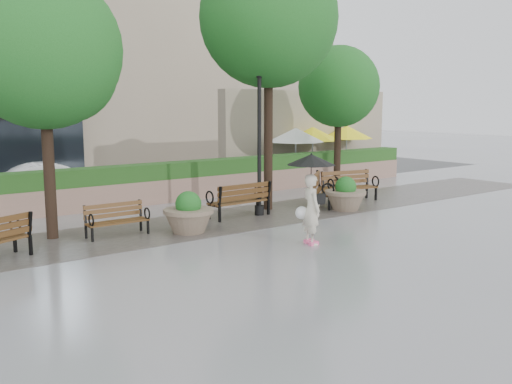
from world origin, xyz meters
TOP-DOWN VIEW (x-y plane):
  - ground at (0.00, 0.00)m, footprint 100.00×100.00m
  - cobble_strip at (0.00, 3.00)m, footprint 28.00×3.20m
  - hedge_wall at (0.00, 7.00)m, footprint 24.00×0.80m
  - cafe_wall at (9.50, 10.00)m, footprint 10.00×0.60m
  - cafe_hedge at (9.00, 7.80)m, footprint 8.00×0.50m
  - asphalt_street at (0.00, 11.00)m, footprint 40.00×7.00m
  - bldg_stone at (10.00, 23.00)m, footprint 18.00×10.00m
  - bench_1 at (-3.40, 2.99)m, footprint 1.58×0.65m
  - bench_2 at (0.54, 3.15)m, footprint 1.95×0.83m
  - bench_3 at (3.98, 3.13)m, footprint 2.01×1.86m
  - bench_4 at (5.26, 3.17)m, footprint 2.06×1.16m
  - planter_left at (-1.74, 2.25)m, footprint 1.32×1.32m
  - planter_right at (3.89, 2.04)m, footprint 1.29×1.29m
  - lamppost at (1.20, 3.04)m, footprint 0.28×0.28m
  - tree_0 at (-4.65, 3.83)m, footprint 3.83×3.80m
  - tree_1 at (2.18, 3.73)m, footprint 4.25×4.25m
  - tree_2 at (7.72, 6.16)m, footprint 3.38×3.27m
  - patio_umb_white at (7.48, 8.58)m, footprint 2.50×2.50m
  - patio_umb_yellow_a at (8.82, 8.94)m, footprint 2.50×2.50m
  - patio_umb_yellow_b at (11.16, 9.04)m, footprint 2.50×2.50m
  - car_right at (-2.61, 10.44)m, footprint 3.81×1.38m
  - pedestrian at (0.01, -0.56)m, footprint 1.18×1.18m

SIDE VIEW (x-z plane):
  - ground at x=0.00m, z-range 0.00..0.00m
  - asphalt_street at x=0.00m, z-range 0.00..0.00m
  - cobble_strip at x=0.00m, z-range 0.00..0.01m
  - bench_1 at x=-3.40m, z-range -0.17..0.67m
  - bench_2 at x=0.54m, z-range -0.21..0.82m
  - bench_4 at x=5.26m, z-range -0.21..0.83m
  - bench_3 at x=3.98m, z-range -0.21..0.85m
  - planter_right at x=3.89m, z-range -0.12..0.97m
  - planter_left at x=-1.74m, z-range -0.12..0.98m
  - cafe_hedge at x=9.00m, z-range 0.00..0.90m
  - car_right at x=-2.61m, z-range 0.00..1.25m
  - hedge_wall at x=0.00m, z-range -0.01..1.34m
  - pedestrian at x=0.01m, z-range 0.24..2.40m
  - lamppost at x=1.20m, z-range -0.25..4.07m
  - patio_umb_white at x=7.48m, z-range 0.84..3.14m
  - patio_umb_yellow_a at x=8.82m, z-range 0.84..3.14m
  - patio_umb_yellow_b at x=11.16m, z-range 0.84..3.14m
  - cafe_wall at x=9.50m, z-range 0.00..4.00m
  - tree_2 at x=7.72m, z-range 1.10..6.80m
  - tree_0 at x=-4.65m, z-range 1.24..7.77m
  - tree_1 at x=2.18m, z-range 1.76..9.85m
  - bldg_stone at x=10.00m, z-range 0.00..20.00m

